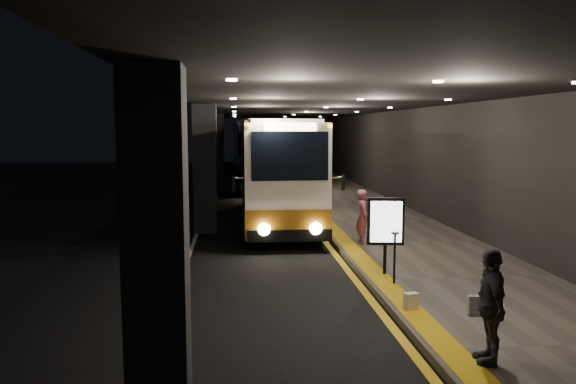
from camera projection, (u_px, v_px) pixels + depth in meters
name	position (u px, v px, depth m)	size (l,w,h in m)	color
ground	(253.00, 257.00, 15.69)	(90.00, 90.00, 0.00)	black
lane_line_white	(199.00, 227.00, 20.47)	(0.12, 50.00, 0.01)	silver
kerb_stripe_yellow	(312.00, 225.00, 20.85)	(0.18, 50.00, 0.01)	gold
sidewalk	(375.00, 222.00, 21.07)	(4.50, 50.00, 0.15)	#514C44
tactile_strip	(325.00, 221.00, 20.88)	(0.50, 50.00, 0.01)	gold
terminal_wall	(436.00, 144.00, 20.94)	(0.10, 50.00, 6.00)	black
support_columns	(205.00, 169.00, 19.26)	(0.80, 24.80, 4.40)	black
canopy	(317.00, 100.00, 20.35)	(9.00, 50.00, 0.40)	black
coach_main	(275.00, 175.00, 21.67)	(2.56, 12.06, 3.75)	beige
coach_second	(259.00, 155.00, 34.99)	(3.28, 12.78, 3.98)	beige
coach_third	(255.00, 149.00, 46.29)	(2.88, 12.21, 3.82)	beige
passenger_boarding	(363.00, 217.00, 16.70)	(0.60, 0.39, 1.64)	#A74E56
passenger_waiting_grey	(490.00, 305.00, 8.21)	(1.01, 0.52, 1.72)	#46464B
bag_polka	(476.00, 306.00, 10.33)	(0.31, 0.13, 0.38)	black
bag_plain	(411.00, 301.00, 10.65)	(0.26, 0.15, 0.33)	silver
info_sign	(386.00, 223.00, 13.12)	(0.87, 0.23, 1.83)	black
stanchion_post	(395.00, 259.00, 12.39)	(0.05, 0.05, 1.15)	black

